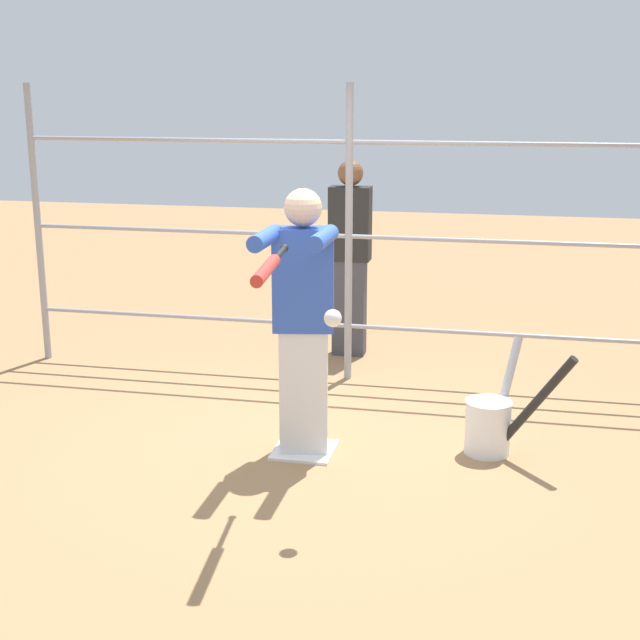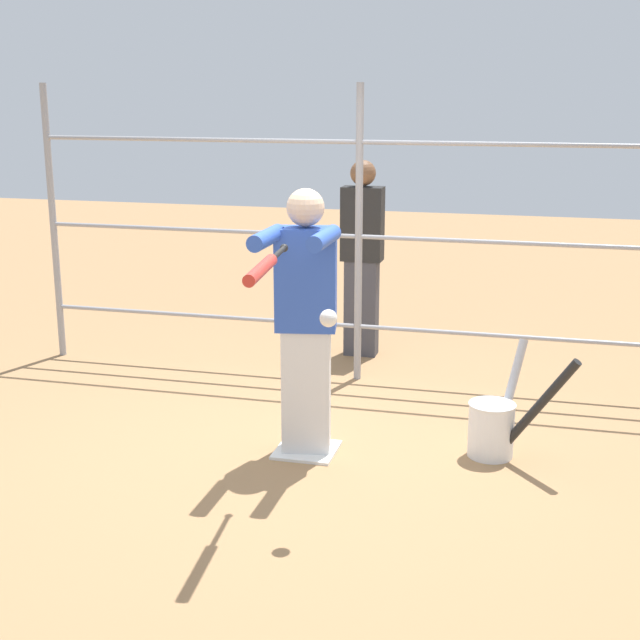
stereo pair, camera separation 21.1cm
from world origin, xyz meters
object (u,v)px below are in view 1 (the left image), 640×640
at_px(baseball_bat_swinging, 268,267).
at_px(softball_in_flight, 333,318).
at_px(batter, 303,315).
at_px(bystander_behind_fence, 350,255).
at_px(bat_bucket, 492,423).

bearing_deg(baseball_bat_swinging, softball_in_flight, -160.15).
bearing_deg(batter, bystander_behind_fence, -87.10).
relative_size(baseball_bat_swinging, bystander_behind_fence, 0.52).
bearing_deg(batter, softball_in_flight, 112.99).
bearing_deg(softball_in_flight, bystander_behind_fence, -81.27).
distance_m(batter, bat_bucket, 1.45).
bearing_deg(batter, bat_bucket, -168.14).
bearing_deg(batter, baseball_bat_swinging, 93.10).
height_order(baseball_bat_swinging, bat_bucket, baseball_bat_swinging).
bearing_deg(softball_in_flight, bat_bucket, -126.78).
height_order(softball_in_flight, bat_bucket, softball_in_flight).
distance_m(baseball_bat_swinging, bystander_behind_fence, 3.37).
relative_size(baseball_bat_swinging, softball_in_flight, 9.51).
bearing_deg(bystander_behind_fence, baseball_bat_swinging, 92.96).
relative_size(bat_bucket, bystander_behind_fence, 0.44).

